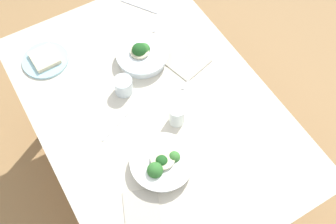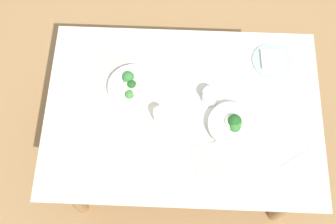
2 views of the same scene
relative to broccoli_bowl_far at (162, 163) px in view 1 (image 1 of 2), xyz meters
The scene contains 13 objects.
ground_plane 0.81m from the broccoli_bowl_far, 22.58° to the right, with size 6.00×6.00×0.00m, color #9E7547.
dining_table 0.32m from the broccoli_bowl_far, 22.58° to the right, with size 1.42×0.98×0.72m.
broccoli_bowl_far is the anchor object (origin of this frame).
broccoli_bowl_near 0.55m from the broccoli_bowl_far, 20.48° to the right, with size 0.24×0.24×0.10m.
bread_side_plate 0.76m from the broccoli_bowl_far, 15.16° to the left, with size 0.22×0.22×0.03m.
water_glass_center 0.40m from the broccoli_bowl_far, ahead, with size 0.08×0.08×0.08m, color silver.
water_glass_side 0.22m from the broccoli_bowl_far, 46.61° to the right, with size 0.07×0.07×0.09m, color silver.
fork_by_far_bowl 0.75m from the broccoli_bowl_far, 27.20° to the right, with size 0.09×0.06×0.00m.
fork_by_near_bowl 0.43m from the broccoli_bowl_far, 45.92° to the right, with size 0.06×0.10×0.00m.
table_knife_left 0.89m from the broccoli_bowl_far, 22.51° to the right, with size 0.21×0.01×0.00m, color #B7B7BC.
table_knife_right 0.28m from the broccoli_bowl_far, 12.22° to the left, with size 0.21×0.01×0.00m, color #B7B7BC.
napkin_folded_upper 0.20m from the broccoli_bowl_far, 127.52° to the left, with size 0.17×0.14×0.01m, color #B1A997.
napkin_folded_lower 0.55m from the broccoli_bowl_far, 40.63° to the right, with size 0.21×0.17×0.01m, color #B1A997.
Camera 1 is at (-0.85, 0.43, 2.26)m, focal length 44.45 mm.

